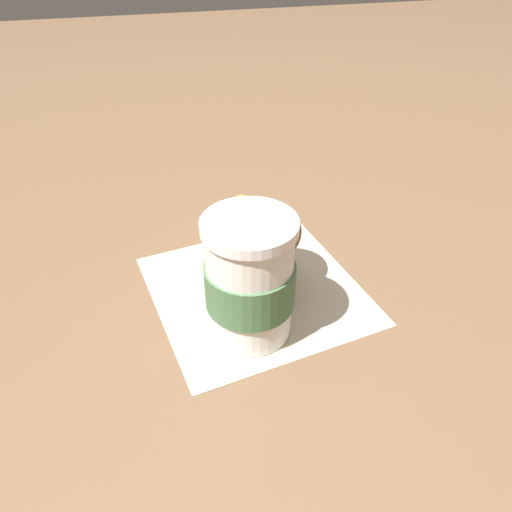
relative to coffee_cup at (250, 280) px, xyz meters
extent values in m
plane|color=brown|center=(0.06, -0.02, -0.06)|extent=(3.00, 3.00, 0.00)
cube|color=beige|center=(0.06, -0.02, -0.06)|extent=(0.25, 0.25, 0.00)
cylinder|color=white|center=(0.00, 0.00, 0.00)|extent=(0.08, 0.08, 0.12)
cylinder|color=white|center=(0.00, 0.00, 0.06)|extent=(0.09, 0.09, 0.01)
cylinder|color=#4C754C|center=(0.00, 0.00, -0.01)|extent=(0.08, 0.08, 0.04)
cylinder|color=white|center=(0.07, -0.03, -0.04)|extent=(0.06, 0.06, 0.04)
ellipsoid|color=brown|center=(0.07, -0.03, 0.01)|extent=(0.08, 0.08, 0.06)
ellipsoid|color=yellow|center=(0.09, -0.02, -0.04)|extent=(0.05, 0.06, 0.04)
ellipsoid|color=yellow|center=(0.14, -0.04, -0.04)|extent=(0.07, 0.06, 0.04)
ellipsoid|color=yellow|center=(0.19, -0.04, -0.04)|extent=(0.05, 0.03, 0.04)
camera|label=1|loc=(-0.35, 0.08, 0.29)|focal=35.00mm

